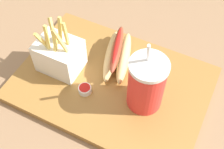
{
  "coord_description": "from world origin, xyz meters",
  "views": [
    {
      "loc": [
        -0.2,
        0.4,
        0.65
      ],
      "look_at": [
        0.0,
        0.0,
        0.05
      ],
      "focal_mm": 47.98,
      "sensor_mm": 36.0,
      "label": 1
    }
  ],
  "objects_px": {
    "fries_basket": "(60,55)",
    "ketchup_cup_1": "(85,89)",
    "hot_dog_1": "(117,55)",
    "soda_cup": "(146,84)"
  },
  "relations": [
    {
      "from": "fries_basket",
      "to": "hot_dog_1",
      "type": "relative_size",
      "value": 0.86
    },
    {
      "from": "fries_basket",
      "to": "ketchup_cup_1",
      "type": "xyz_separation_m",
      "value": [
        -0.1,
        0.04,
        -0.04
      ]
    },
    {
      "from": "hot_dog_1",
      "to": "ketchup_cup_1",
      "type": "xyz_separation_m",
      "value": [
        0.03,
        0.13,
        -0.02
      ]
    },
    {
      "from": "hot_dog_1",
      "to": "ketchup_cup_1",
      "type": "height_order",
      "value": "hot_dog_1"
    },
    {
      "from": "soda_cup",
      "to": "hot_dog_1",
      "type": "relative_size",
      "value": 1.15
    },
    {
      "from": "hot_dog_1",
      "to": "fries_basket",
      "type": "bearing_deg",
      "value": 33.47
    },
    {
      "from": "hot_dog_1",
      "to": "ketchup_cup_1",
      "type": "relative_size",
      "value": 5.62
    },
    {
      "from": "soda_cup",
      "to": "ketchup_cup_1",
      "type": "distance_m",
      "value": 0.16
    },
    {
      "from": "soda_cup",
      "to": "ketchup_cup_1",
      "type": "height_order",
      "value": "soda_cup"
    },
    {
      "from": "fries_basket",
      "to": "hot_dog_1",
      "type": "distance_m",
      "value": 0.15
    }
  ]
}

